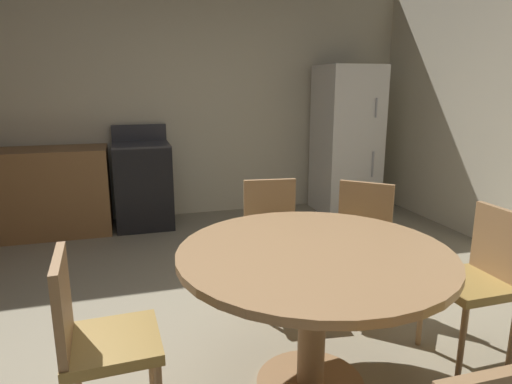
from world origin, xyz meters
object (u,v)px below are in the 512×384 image
dining_table (313,278)px  chair_west (95,335)px  chair_east (480,274)px  oven_range (143,185)px  chair_north (272,233)px  refrigerator (346,140)px  chair_northeast (360,237)px

dining_table → chair_west: (-1.02, -0.04, -0.11)m
dining_table → chair_east: size_ratio=1.54×
oven_range → chair_north: (0.81, -2.05, 0.03)m
oven_range → chair_north: bearing=-68.5°
refrigerator → dining_table: bearing=-120.1°
refrigerator → chair_northeast: bearing=-115.0°
oven_range → chair_northeast: (1.37, -2.31, 0.03)m
chair_west → refrigerator: bearing=45.5°
chair_west → chair_east: (2.04, 0.05, 0.00)m
refrigerator → chair_east: bearing=-103.5°
chair_northeast → chair_north: (-0.56, 0.26, 0.00)m
oven_range → chair_northeast: oven_range is taller
chair_west → chair_north: (1.15, 1.06, 0.00)m
chair_east → dining_table: bearing=0.0°
refrigerator → chair_north: bearing=-129.0°
chair_west → chair_northeast: bearing=22.6°
dining_table → chair_northeast: (0.69, 0.75, -0.11)m
chair_northeast → chair_east: bearing=66.3°
refrigerator → chair_east: 3.12m
refrigerator → chair_northeast: size_ratio=2.02×
refrigerator → chair_north: (-1.61, -2.00, -0.38)m
oven_range → chair_west: (-0.34, -3.11, 0.03)m
chair_east → chair_west: bearing=1.0°
refrigerator → chair_west: (-2.76, -3.05, -0.38)m
oven_range → chair_west: size_ratio=1.26×
chair_north → oven_range: bearing=-151.2°
dining_table → chair_north: 1.03m
dining_table → chair_northeast: chair_northeast is taller
chair_north → chair_northeast: bearing=72.4°
oven_range → refrigerator: 2.46m
oven_range → chair_east: bearing=-60.9°
chair_northeast → oven_range: bearing=-106.9°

